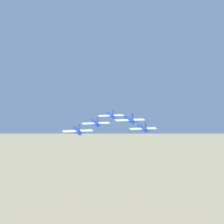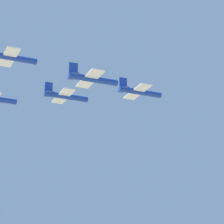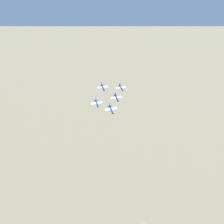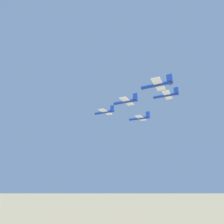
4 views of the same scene
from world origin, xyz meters
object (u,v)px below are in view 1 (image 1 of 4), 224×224
at_px(jet_1, 96,123).
at_px(jet_4, 130,120).
at_px(jet_2, 143,128).
at_px(jet_3, 78,131).
at_px(jet_0, 111,115).

height_order(jet_1, jet_4, jet_4).
distance_m(jet_2, jet_4, 17.21).
distance_m(jet_1, jet_3, 16.29).
bearing_deg(jet_4, jet_2, 59.53).
height_order(jet_2, jet_3, jet_3).
distance_m(jet_0, jet_1, 16.29).
distance_m(jet_0, jet_2, 16.50).
bearing_deg(jet_0, jet_4, -90.00).
xyz_separation_m(jet_2, jet_4, (-13.23, 9.50, 5.55)).
relative_size(jet_0, jet_2, 1.00).
height_order(jet_0, jet_2, jet_0).
relative_size(jet_1, jet_3, 1.00).
height_order(jet_2, jet_4, jet_4).
distance_m(jet_3, jet_4, 16.76).
height_order(jet_0, jet_3, jet_3).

